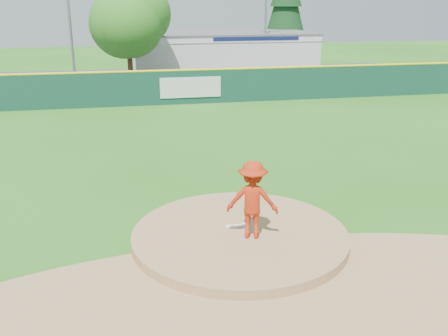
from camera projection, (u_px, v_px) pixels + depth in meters
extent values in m
plane|color=#286B19|center=(240.00, 240.00, 12.79)|extent=(120.00, 120.00, 0.00)
cylinder|color=#9E774C|center=(240.00, 240.00, 12.79)|extent=(5.50, 5.50, 0.50)
cube|color=white|center=(237.00, 226.00, 12.98)|extent=(0.60, 0.15, 0.04)
cylinder|color=#9E774C|center=(274.00, 307.00, 10.00)|extent=(15.40, 15.40, 0.01)
cube|color=#38383A|center=(157.00, 82.00, 37.85)|extent=(44.00, 16.00, 0.02)
imported|color=red|center=(252.00, 200.00, 12.14)|extent=(1.43, 1.09, 1.96)
imported|color=white|center=(245.00, 82.00, 33.52)|extent=(4.46, 2.17, 1.22)
cube|color=silver|center=(222.00, 52.00, 43.14)|extent=(15.00, 8.00, 3.20)
cube|color=white|center=(232.00, 39.00, 38.96)|extent=(15.00, 0.06, 0.55)
cube|color=#0F194C|center=(257.00, 39.00, 39.31)|extent=(7.00, 0.03, 0.28)
cube|color=#59595B|center=(222.00, 33.00, 42.61)|extent=(15.20, 8.20, 0.12)
cube|color=silver|center=(191.00, 87.00, 29.35)|extent=(3.60, 0.04, 1.20)
cube|color=#123A2F|center=(169.00, 88.00, 29.18)|extent=(40.00, 0.10, 2.00)
cylinder|color=yellow|center=(168.00, 71.00, 28.86)|extent=(40.00, 0.14, 0.14)
cylinder|color=#382314|center=(130.00, 69.00, 35.20)|extent=(0.36, 0.36, 2.60)
sphere|color=#387F23|center=(128.00, 20.00, 34.16)|extent=(5.60, 5.60, 5.60)
cylinder|color=#382314|center=(284.00, 55.00, 48.45)|extent=(0.40, 0.40, 1.60)
cone|color=#113A16|center=(286.00, 4.00, 46.94)|extent=(4.40, 4.40, 7.90)
cylinder|color=gray|center=(68.00, 6.00, 34.95)|extent=(0.20, 0.20, 11.00)
cylinder|color=gray|center=(266.00, 12.00, 39.85)|extent=(0.20, 0.20, 10.00)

